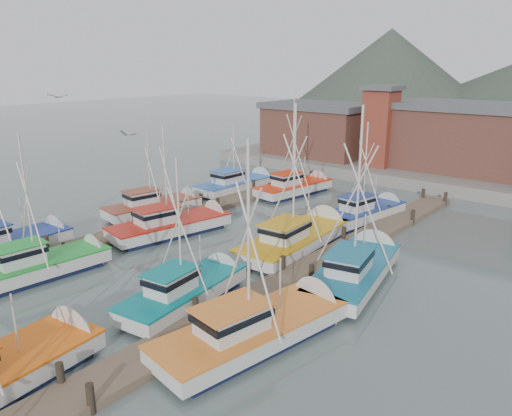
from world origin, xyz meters
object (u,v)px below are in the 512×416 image
Objects in this scene: lookout_tower at (380,126)px; boat_12 at (297,187)px; boat_8 at (177,224)px; boat_4 at (47,264)px.

boat_12 is (-2.32, -11.83, -4.87)m from lookout_tower.
boat_8 is 0.97× the size of boat_12.
boat_4 is at bearing -94.11° from lookout_tower.
boat_12 reaches higher than boat_4.
lookout_tower is at bearing 90.06° from boat_4.
boat_8 is 15.05m from boat_12.
lookout_tower reaches higher than boat_4.
lookout_tower is 0.86× the size of boat_8.
boat_4 is 0.92× the size of boat_8.
lookout_tower is 37.19m from boat_4.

